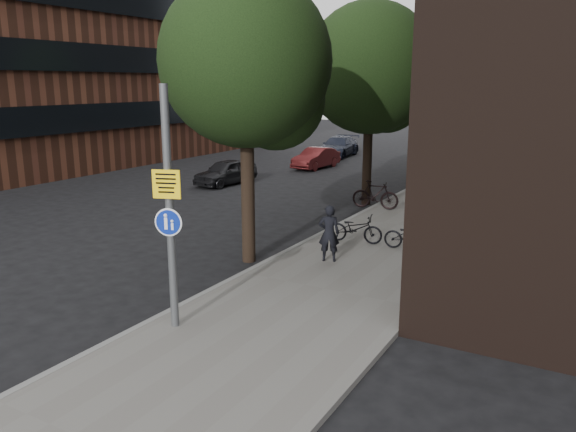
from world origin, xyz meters
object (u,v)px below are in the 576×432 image
Objects in this scene: pedestrian at (329,233)px; signpost at (170,209)px; parked_bike_facade_near at (411,236)px; parked_car_near at (226,172)px.

signpost is at bearing 57.84° from pedestrian.
pedestrian reaches higher than parked_bike_facade_near.
parked_car_near reaches higher than parked_bike_facade_near.
parked_car_near is at bearing 102.94° from signpost.
parked_bike_facade_near is (2.44, 7.26, -1.93)m from signpost.
parked_car_near is at bearing -65.01° from pedestrian.
signpost is 5.49m from pedestrian.
pedestrian is (0.84, 5.20, -1.57)m from signpost.
parked_bike_facade_near is at bearing 52.04° from signpost.
parked_car_near is (-9.60, 8.65, -0.29)m from pedestrian.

